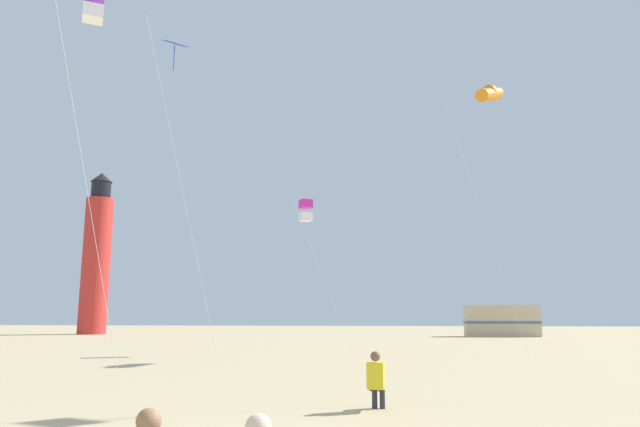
{
  "coord_description": "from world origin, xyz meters",
  "views": [
    {
      "loc": [
        1.83,
        -6.45,
        1.87
      ],
      "look_at": [
        -0.36,
        12.38,
        5.24
      ],
      "focal_mm": 32.26,
      "sensor_mm": 36.0,
      "label": 1
    }
  ],
  "objects_px": {
    "kite_diamond_blue": "(175,58)",
    "kite_box_magenta": "(306,211)",
    "rv_van_tan": "(501,321)",
    "kite_box_violet": "(94,4)",
    "lighthouse_distant": "(96,257)",
    "kite_tube_orange": "(489,94)",
    "kite_flyer_standing": "(376,379)"
  },
  "relations": [
    {
      "from": "kite_tube_orange",
      "to": "kite_diamond_blue",
      "type": "bearing_deg",
      "value": -151.19
    },
    {
      "from": "kite_diamond_blue",
      "to": "kite_tube_orange",
      "type": "relative_size",
      "value": 0.95
    },
    {
      "from": "kite_box_violet",
      "to": "lighthouse_distant",
      "type": "relative_size",
      "value": 0.72
    },
    {
      "from": "kite_flyer_standing",
      "to": "kite_tube_orange",
      "type": "distance_m",
      "value": 22.3
    },
    {
      "from": "rv_van_tan",
      "to": "kite_box_violet",
      "type": "bearing_deg",
      "value": -117.9
    },
    {
      "from": "kite_flyer_standing",
      "to": "kite_diamond_blue",
      "type": "relative_size",
      "value": 0.09
    },
    {
      "from": "kite_flyer_standing",
      "to": "kite_box_magenta",
      "type": "relative_size",
      "value": 0.15
    },
    {
      "from": "rv_van_tan",
      "to": "lighthouse_distant",
      "type": "bearing_deg",
      "value": 175.73
    },
    {
      "from": "kite_flyer_standing",
      "to": "kite_box_magenta",
      "type": "bearing_deg",
      "value": -70.05
    },
    {
      "from": "kite_flyer_standing",
      "to": "rv_van_tan",
      "type": "xyz_separation_m",
      "value": [
        10.47,
        42.37,
        0.78
      ]
    },
    {
      "from": "lighthouse_distant",
      "to": "kite_box_violet",
      "type": "bearing_deg",
      "value": -62.76
    },
    {
      "from": "kite_box_violet",
      "to": "lighthouse_distant",
      "type": "bearing_deg",
      "value": 117.24
    },
    {
      "from": "kite_tube_orange",
      "to": "lighthouse_distant",
      "type": "relative_size",
      "value": 0.84
    },
    {
      "from": "kite_box_violet",
      "to": "kite_box_magenta",
      "type": "bearing_deg",
      "value": 71.33
    },
    {
      "from": "kite_flyer_standing",
      "to": "kite_box_magenta",
      "type": "height_order",
      "value": "kite_box_magenta"
    },
    {
      "from": "kite_box_magenta",
      "to": "lighthouse_distant",
      "type": "height_order",
      "value": "lighthouse_distant"
    },
    {
      "from": "kite_diamond_blue",
      "to": "kite_tube_orange",
      "type": "bearing_deg",
      "value": 28.81
    },
    {
      "from": "kite_diamond_blue",
      "to": "kite_box_violet",
      "type": "xyz_separation_m",
      "value": [
        -0.35,
        -5.99,
        -1.0
      ]
    },
    {
      "from": "kite_diamond_blue",
      "to": "rv_van_tan",
      "type": "distance_m",
      "value": 39.4
    },
    {
      "from": "kite_flyer_standing",
      "to": "lighthouse_distant",
      "type": "distance_m",
      "value": 53.75
    },
    {
      "from": "lighthouse_distant",
      "to": "rv_van_tan",
      "type": "distance_m",
      "value": 40.67
    },
    {
      "from": "kite_tube_orange",
      "to": "rv_van_tan",
      "type": "xyz_separation_m",
      "value": [
        4.67,
        25.0,
        -11.95
      ]
    },
    {
      "from": "kite_flyer_standing",
      "to": "lighthouse_distant",
      "type": "bearing_deg",
      "value": -48.88
    },
    {
      "from": "kite_diamond_blue",
      "to": "kite_box_magenta",
      "type": "bearing_deg",
      "value": 61.39
    },
    {
      "from": "kite_box_magenta",
      "to": "rv_van_tan",
      "type": "relative_size",
      "value": 1.22
    },
    {
      "from": "kite_box_violet",
      "to": "kite_tube_orange",
      "type": "distance_m",
      "value": 20.09
    },
    {
      "from": "kite_flyer_standing",
      "to": "lighthouse_distant",
      "type": "xyz_separation_m",
      "value": [
        -29.64,
        44.25,
        7.22
      ]
    },
    {
      "from": "kite_box_violet",
      "to": "rv_van_tan",
      "type": "xyz_separation_m",
      "value": [
        19.18,
        38.78,
        -10.09
      ]
    },
    {
      "from": "kite_tube_orange",
      "to": "lighthouse_distant",
      "type": "xyz_separation_m",
      "value": [
        -35.44,
        26.88,
        -5.5
      ]
    },
    {
      "from": "kite_diamond_blue",
      "to": "kite_box_magenta",
      "type": "relative_size",
      "value": 1.69
    },
    {
      "from": "kite_flyer_standing",
      "to": "kite_tube_orange",
      "type": "xyz_separation_m",
      "value": [
        5.8,
        17.37,
        12.72
      ]
    },
    {
      "from": "kite_box_magenta",
      "to": "kite_tube_orange",
      "type": "distance_m",
      "value": 11.45
    }
  ]
}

